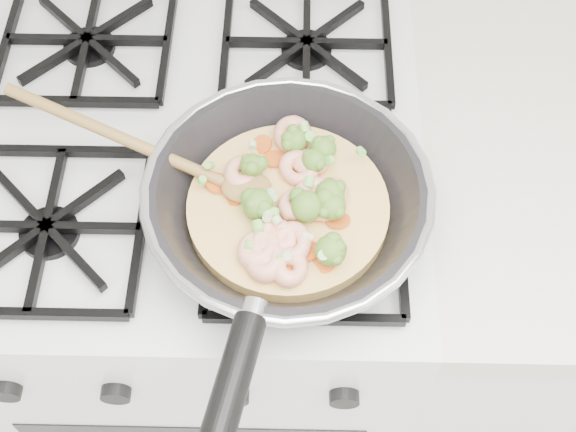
{
  "coord_description": "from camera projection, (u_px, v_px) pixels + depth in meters",
  "views": [
    {
      "loc": [
        0.14,
        1.09,
        1.69
      ],
      "look_at": [
        0.13,
        1.56,
        0.93
      ],
      "focal_mm": 48.27,
      "sensor_mm": 36.0,
      "label": 1
    }
  ],
  "objects": [
    {
      "name": "stove",
      "position": [
        216.0,
        291.0,
        1.36
      ],
      "size": [
        0.6,
        0.6,
        0.92
      ],
      "color": "white",
      "rests_on": "ground"
    },
    {
      "name": "skillet",
      "position": [
        287.0,
        205.0,
        0.86
      ],
      "size": [
        0.49,
        0.5,
        0.11
      ],
      "rotation": [
        0.0,
        0.0,
        -0.2
      ],
      "color": "black",
      "rests_on": "stove"
    }
  ]
}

